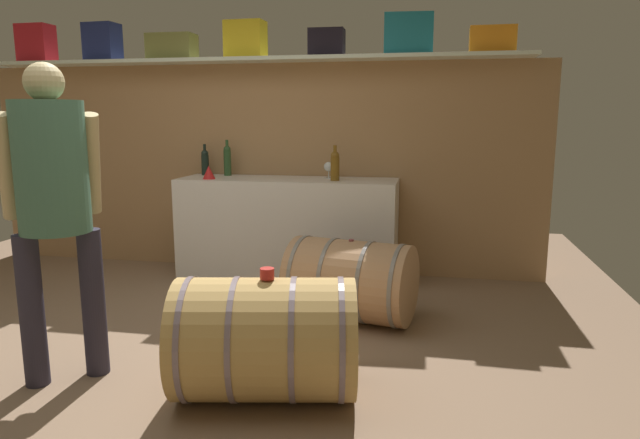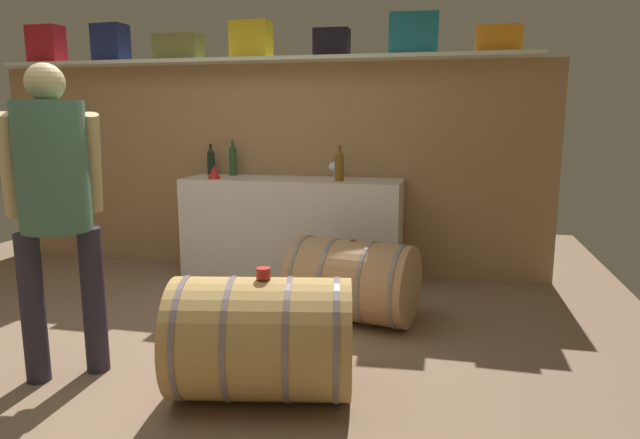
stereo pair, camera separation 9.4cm
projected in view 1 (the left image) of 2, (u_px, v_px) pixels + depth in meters
ground_plane at (180, 333)px, 3.81m from camera, size 6.49×7.83×0.02m
back_wall_panel at (255, 168)px, 5.31m from camera, size 5.29×0.10×1.91m
high_shelf_board at (248, 60)px, 4.99m from camera, size 4.87×0.40×0.03m
toolcase_red at (36, 44)px, 5.36m from camera, size 0.32×0.20×0.35m
toolcase_navy at (103, 42)px, 5.23m from camera, size 0.31×0.22×0.34m
toolcase_olive at (172, 47)px, 5.11m from camera, size 0.43×0.22×0.23m
toolcase_yellow at (246, 40)px, 4.97m from camera, size 0.35×0.22×0.32m
toolcase_black at (327, 43)px, 4.83m from camera, size 0.30×0.19×0.23m
toolcase_teal at (408, 35)px, 4.69m from camera, size 0.42×0.31×0.33m
toolcase_orange at (492, 40)px, 4.57m from camera, size 0.37×0.23×0.21m
work_cabinet at (288, 229)px, 5.00m from camera, size 1.92×0.56×0.90m
wine_bottle_dark at (205, 162)px, 5.23m from camera, size 0.07×0.07×0.29m
wine_bottle_green at (227, 160)px, 5.17m from camera, size 0.07×0.07×0.33m
wine_bottle_amber at (335, 165)px, 4.75m from camera, size 0.08×0.08×0.30m
wine_glass at (329, 167)px, 4.96m from camera, size 0.09×0.09×0.14m
red_funnel at (209, 172)px, 4.89m from camera, size 0.11×0.11×0.12m
wine_barrel_near at (266, 339)px, 2.87m from camera, size 1.01×0.78×0.64m
wine_barrel_far at (351, 280)px, 3.99m from camera, size 0.95×0.73×0.59m
tasting_cup at (267, 273)px, 2.80m from camera, size 0.07×0.07×0.05m
winemaker_pouring at (53, 191)px, 2.95m from camera, size 0.56×0.52×1.70m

